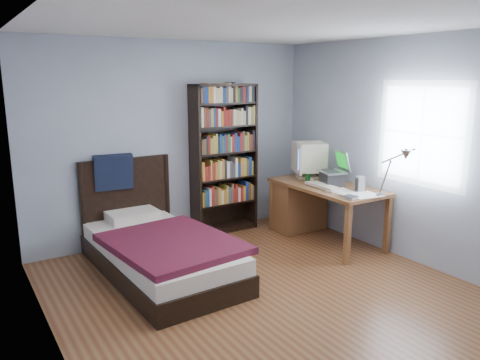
{
  "coord_description": "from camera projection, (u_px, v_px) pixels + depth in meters",
  "views": [
    {
      "loc": [
        -2.45,
        -3.35,
        2.05
      ],
      "look_at": [
        0.16,
        0.79,
        0.97
      ],
      "focal_mm": 35.0,
      "sensor_mm": 36.0,
      "label": 1
    }
  ],
  "objects": [
    {
      "name": "bookshelf",
      "position": [
        224.0,
        159.0,
        6.2
      ],
      "size": [
        0.88,
        0.3,
        1.96
      ],
      "color": "black",
      "rests_on": "floor"
    },
    {
      "name": "speaker",
      "position": [
        360.0,
        184.0,
        5.5
      ],
      "size": [
        0.11,
        0.11,
        0.18
      ],
      "primitive_type": "cube",
      "rotation": [
        0.0,
        0.0,
        -0.32
      ],
      "color": "gray",
      "rests_on": "desk"
    },
    {
      "name": "mouse",
      "position": [
        310.0,
        180.0,
        6.06
      ],
      "size": [
        0.06,
        0.11,
        0.04
      ],
      "primitive_type": "ellipsoid",
      "color": "silver",
      "rests_on": "desk"
    },
    {
      "name": "soda_can",
      "position": [
        308.0,
        178.0,
        5.97
      ],
      "size": [
        0.06,
        0.06,
        0.12
      ],
      "primitive_type": "cylinder",
      "color": "#063117",
      "rests_on": "desk"
    },
    {
      "name": "phone_silver",
      "position": [
        329.0,
        192.0,
        5.46
      ],
      "size": [
        0.08,
        0.1,
        0.02
      ],
      "primitive_type": "cube",
      "rotation": [
        0.0,
        0.0,
        0.55
      ],
      "color": "#ADADB2",
      "rests_on": "desk"
    },
    {
      "name": "keyboard",
      "position": [
        324.0,
        186.0,
        5.71
      ],
      "size": [
        0.22,
        0.51,
        0.05
      ],
      "primitive_type": "cube",
      "rotation": [
        0.0,
        0.07,
        -0.05
      ],
      "color": "beige",
      "rests_on": "desk"
    },
    {
      "name": "phone_grey",
      "position": [
        343.0,
        195.0,
        5.29
      ],
      "size": [
        0.05,
        0.08,
        0.02
      ],
      "primitive_type": "cube",
      "rotation": [
        0.0,
        0.0,
        0.12
      ],
      "color": "gray",
      "rests_on": "desk"
    },
    {
      "name": "external_drive",
      "position": [
        351.0,
        197.0,
        5.18
      ],
      "size": [
        0.15,
        0.15,
        0.03
      ],
      "primitive_type": "cube",
      "rotation": [
        0.0,
        0.0,
        0.19
      ],
      "color": "gray",
      "rests_on": "desk"
    },
    {
      "name": "room",
      "position": [
        274.0,
        167.0,
        4.23
      ],
      "size": [
        4.2,
        4.24,
        2.5
      ],
      "color": "brown",
      "rests_on": "ground"
    },
    {
      "name": "desk_lamp",
      "position": [
        402.0,
        160.0,
        4.83
      ],
      "size": [
        0.23,
        0.51,
        0.61
      ],
      "color": "#99999E",
      "rests_on": "desk"
    },
    {
      "name": "laptop",
      "position": [
        333.0,
        176.0,
        5.83
      ],
      "size": [
        0.44,
        0.41,
        0.42
      ],
      "color": "#2D2D30",
      "rests_on": "desk"
    },
    {
      "name": "desk",
      "position": [
        305.0,
        202.0,
        6.25
      ],
      "size": [
        0.75,
        1.51,
        0.73
      ],
      "color": "brown",
      "rests_on": "floor"
    },
    {
      "name": "bed",
      "position": [
        157.0,
        248.0,
        5.01
      ],
      "size": [
        1.26,
        2.16,
        1.16
      ],
      "color": "black",
      "rests_on": "floor"
    },
    {
      "name": "crt_monitor",
      "position": [
        308.0,
        157.0,
        6.22
      ],
      "size": [
        0.57,
        0.52,
        0.48
      ],
      "color": "beige",
      "rests_on": "desk"
    }
  ]
}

